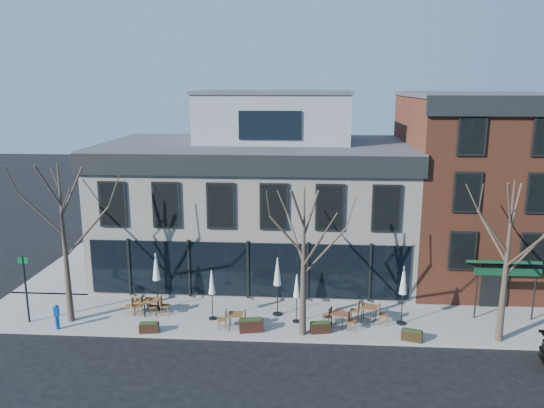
{
  "coord_description": "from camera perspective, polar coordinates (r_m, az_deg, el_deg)",
  "views": [
    {
      "loc": [
        3.11,
        -26.89,
        11.65
      ],
      "look_at": [
        1.16,
        2.0,
        5.07
      ],
      "focal_mm": 35.0,
      "sensor_mm": 36.0,
      "label": 1
    }
  ],
  "objects": [
    {
      "name": "call_box",
      "position": [
        27.83,
        -22.14,
        -11.09
      ],
      "size": [
        0.25,
        0.25,
        1.27
      ],
      "color": "#0C44A3",
      "rests_on": "sidewalk_front"
    },
    {
      "name": "cafe_set_0",
      "position": [
        28.29,
        -13.88,
        -10.59
      ],
      "size": [
        1.65,
        0.67,
        0.87
      ],
      "color": "brown",
      "rests_on": "sidewalk_front"
    },
    {
      "name": "cafe_set_4",
      "position": [
        26.28,
        7.26,
        -12.11
      ],
      "size": [
        1.76,
        1.12,
        0.92
      ],
      "color": "brown",
      "rests_on": "sidewalk_front"
    },
    {
      "name": "planter_1",
      "position": [
        25.81,
        -2.25,
        -12.88
      ],
      "size": [
        1.21,
        0.67,
        0.64
      ],
      "color": "black",
      "rests_on": "sidewalk_front"
    },
    {
      "name": "sidewalk_side",
      "position": [
        37.71,
        -18.84,
        -5.79
      ],
      "size": [
        4.5,
        12.0,
        0.15
      ],
      "primitive_type": "cube",
      "color": "gray",
      "rests_on": "ground"
    },
    {
      "name": "umbrella_4",
      "position": [
        26.59,
        13.95,
        -8.27
      ],
      "size": [
        0.48,
        0.48,
        2.99
      ],
      "color": "black",
      "rests_on": "sidewalk_front"
    },
    {
      "name": "umbrella_0",
      "position": [
        28.08,
        -12.36,
        -6.93
      ],
      "size": [
        0.49,
        0.49,
        3.06
      ],
      "color": "black",
      "rests_on": "sidewalk_front"
    },
    {
      "name": "red_brick_building",
      "position": [
        33.91,
        20.75,
        1.75
      ],
      "size": [
        8.2,
        11.78,
        11.18
      ],
      "color": "brown",
      "rests_on": "ground"
    },
    {
      "name": "corner_building",
      "position": [
        32.84,
        -1.54,
        0.62
      ],
      "size": [
        18.39,
        10.39,
        11.1
      ],
      "color": "silver",
      "rests_on": "ground"
    },
    {
      "name": "tree_corner",
      "position": [
        27.39,
        -21.42,
        -3.78
      ],
      "size": [
        3.93,
        3.98,
        7.92
      ],
      "color": "#382B21",
      "rests_on": "sidewalk_front"
    },
    {
      "name": "planter_0",
      "position": [
        26.37,
        -13.08,
        -12.8
      ],
      "size": [
        0.95,
        0.48,
        0.51
      ],
      "color": "black",
      "rests_on": "sidewalk_front"
    },
    {
      "name": "planter_2",
      "position": [
        25.8,
        5.23,
        -13.07
      ],
      "size": [
        1.01,
        0.56,
        0.53
      ],
      "color": "black",
      "rests_on": "sidewalk_front"
    },
    {
      "name": "ground",
      "position": [
        29.47,
        -2.56,
        -10.49
      ],
      "size": [
        120.0,
        120.0,
        0.0
      ],
      "primitive_type": "plane",
      "color": "black",
      "rests_on": "ground"
    },
    {
      "name": "sign_pole",
      "position": [
        28.7,
        -24.98,
        -7.93
      ],
      "size": [
        0.5,
        0.1,
        3.4
      ],
      "color": "black",
      "rests_on": "sidewalk_front"
    },
    {
      "name": "umbrella_1",
      "position": [
        26.6,
        -6.49,
        -8.62
      ],
      "size": [
        0.41,
        0.41,
        2.57
      ],
      "color": "black",
      "rests_on": "sidewalk_front"
    },
    {
      "name": "sidewalk_front",
      "position": [
        27.31,
        3.87,
        -12.3
      ],
      "size": [
        33.5,
        4.7,
        0.15
      ],
      "primitive_type": "cube",
      "color": "gray",
      "rests_on": "ground"
    },
    {
      "name": "tree_mid",
      "position": [
        24.29,
        3.43,
        -6.09
      ],
      "size": [
        3.5,
        3.55,
        7.04
      ],
      "color": "#382B21",
      "rests_on": "sidewalk_front"
    },
    {
      "name": "umbrella_2",
      "position": [
        26.79,
        0.59,
        -7.61
      ],
      "size": [
        0.49,
        0.49,
        3.06
      ],
      "color": "black",
      "rests_on": "sidewalk_front"
    },
    {
      "name": "cafe_set_1",
      "position": [
        28.11,
        -12.84,
        -10.57
      ],
      "size": [
        1.87,
        0.78,
        0.98
      ],
      "color": "brown",
      "rests_on": "sidewalk_front"
    },
    {
      "name": "cafe_set_2",
      "position": [
        26.08,
        -3.94,
        -12.25
      ],
      "size": [
        1.73,
        0.71,
        0.91
      ],
      "color": "brown",
      "rests_on": "sidewalk_front"
    },
    {
      "name": "umbrella_3",
      "position": [
        26.18,
        2.68,
        -9.05
      ],
      "size": [
        0.4,
        0.4,
        2.49
      ],
      "color": "black",
      "rests_on": "sidewalk_front"
    },
    {
      "name": "planter_3",
      "position": [
        25.79,
        14.8,
        -13.49
      ],
      "size": [
        1.01,
        0.63,
        0.53
      ],
      "color": "black",
      "rests_on": "sidewalk_front"
    },
    {
      "name": "cafe_set_5",
      "position": [
        27.04,
        10.36,
        -11.39
      ],
      "size": [
        1.95,
        0.98,
        1.0
      ],
      "color": "brown",
      "rests_on": "sidewalk_front"
    },
    {
      "name": "tree_right",
      "position": [
        25.8,
        23.95,
        -5.53
      ],
      "size": [
        3.72,
        3.77,
        7.48
      ],
      "color": "#382B21",
      "rests_on": "sidewalk_front"
    }
  ]
}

